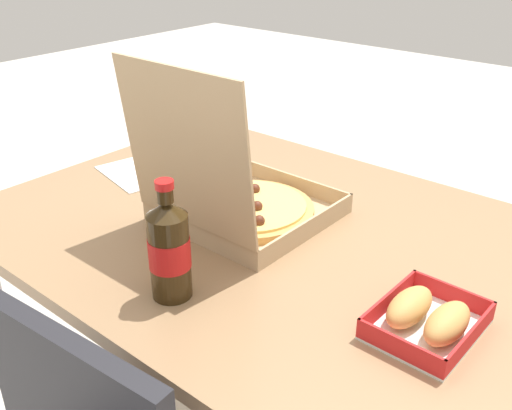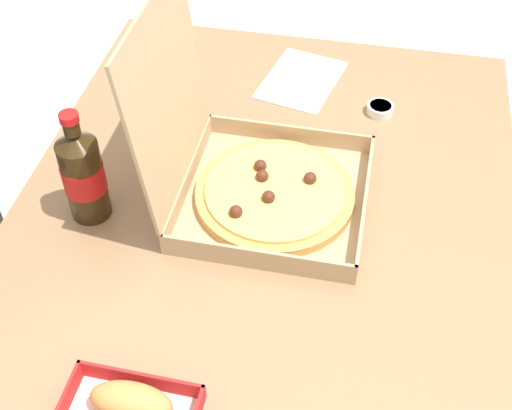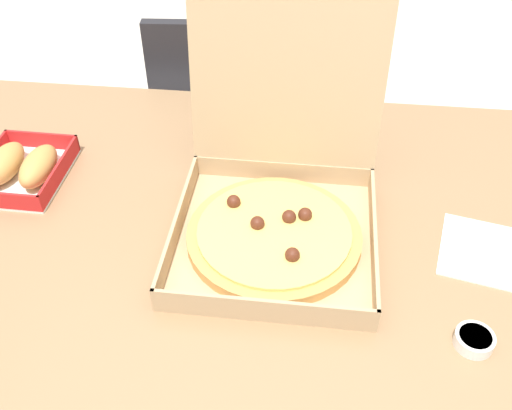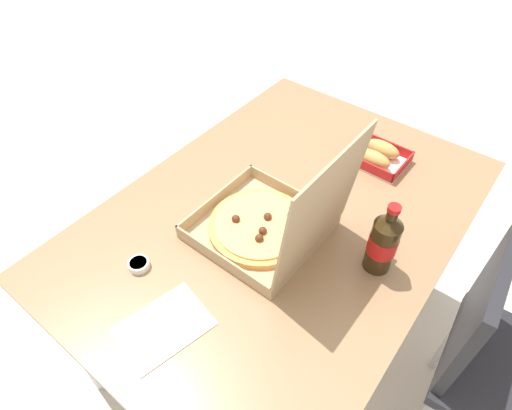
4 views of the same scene
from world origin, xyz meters
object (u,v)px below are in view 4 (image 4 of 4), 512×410
object	(u,v)px
chair	(501,360)
cola_bottle	(383,242)
bread_side_box	(378,155)
dipping_sauce_cup	(139,264)
paper_menu	(164,327)
pizza_box_open	(269,223)

from	to	relation	value
chair	cola_bottle	xyz separation A→B (m)	(0.10, -0.39, 0.33)
bread_side_box	dipping_sauce_cup	xyz separation A→B (m)	(0.79, -0.29, -0.01)
cola_bottle	paper_menu	size ratio (longest dim) A/B	1.07
paper_menu	dipping_sauce_cup	distance (m)	0.20
paper_menu	dipping_sauce_cup	world-z (taller)	dipping_sauce_cup
chair	dipping_sauce_cup	xyz separation A→B (m)	(0.49, -0.88, 0.24)
cola_bottle	dipping_sauce_cup	world-z (taller)	cola_bottle
dipping_sauce_cup	cola_bottle	bearing A→B (deg)	128.73
paper_menu	dipping_sauce_cup	bearing A→B (deg)	-101.84
chair	paper_menu	bearing A→B (deg)	-50.46
chair	cola_bottle	bearing A→B (deg)	-75.47
dipping_sauce_cup	pizza_box_open	bearing A→B (deg)	145.46
pizza_box_open	bread_side_box	distance (m)	0.49
bread_side_box	paper_menu	world-z (taller)	bread_side_box
pizza_box_open	dipping_sauce_cup	size ratio (longest dim) A/B	6.73
cola_bottle	dipping_sauce_cup	distance (m)	0.64
pizza_box_open	dipping_sauce_cup	distance (m)	0.37
dipping_sauce_cup	bread_side_box	bearing A→B (deg)	159.51
cola_bottle	dipping_sauce_cup	size ratio (longest dim) A/B	4.00
chair	paper_menu	xyz separation A→B (m)	(0.58, -0.70, 0.23)
chair	cola_bottle	distance (m)	0.52
bread_side_box	paper_menu	size ratio (longest dim) A/B	0.92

